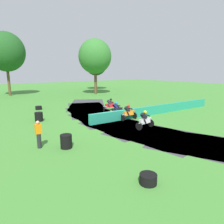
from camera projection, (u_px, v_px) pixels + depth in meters
The scene contains 16 objects.
ground_plane at pixel (111, 122), 17.48m from camera, with size 120.00×120.00×0.00m, color #428433.
track_asphalt at pixel (121, 120), 18.07m from camera, with size 9.90×28.70×0.01m.
safety_barrier at pixel (159, 109), 20.67m from camera, with size 0.30×16.17×0.90m, color #239375.
motorcycle_lead_red at pixel (111, 105), 22.08m from camera, with size 1.71×1.19×1.43m.
motorcycle_chase_black at pixel (117, 109), 19.74m from camera, with size 1.69×0.85×1.43m.
motorcycle_trailing_orange at pixel (129, 113), 18.14m from camera, with size 1.69×0.79×1.43m.
motorcycle_fourth_white at pixel (145, 120), 15.41m from camera, with size 1.68×0.79×1.42m.
tire_stack_near at pixel (39, 108), 22.86m from camera, with size 0.72×0.72×0.40m.
tire_stack_mid_a at pixel (39, 117), 17.59m from camera, with size 0.69×0.69×0.80m.
tire_stack_mid_b at pixel (66, 141), 11.50m from camera, with size 0.67×0.67×0.80m.
tire_stack_far at pixel (148, 179), 7.89m from camera, with size 0.70×0.70×0.40m.
track_marshal at pixel (39, 134), 11.42m from camera, with size 0.34×0.24×1.63m.
traffic_cone at pixel (144, 108), 22.54m from camera, with size 0.28×0.28×0.44m, color orange.
tree_far_left at pixel (95, 56), 36.20m from camera, with size 5.96×5.96×10.02m.
tree_mid_rise at pixel (6, 52), 33.95m from camera, with size 6.34×6.34×10.84m.
tree_behind_barrier at pixel (96, 64), 45.64m from camera, with size 5.11×5.11×8.60m.
Camera 1 is at (-10.03, -13.64, 4.42)m, focal length 32.01 mm.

